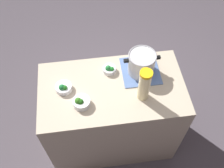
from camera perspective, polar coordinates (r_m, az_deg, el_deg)
The scene contains 8 objects.
ground_plane at distance 2.90m, azimuth -0.00°, elevation -11.26°, with size 8.00×8.00×0.00m, color #4E474E.
counter_slab at distance 2.48m, azimuth -0.00°, elevation -6.89°, with size 1.17×0.65×0.94m, color #B6A68E.
dish_cloth at distance 2.19m, azimuth 6.17°, elevation 2.85°, with size 0.31×0.31×0.01m, color #5470A3.
cooking_pot at distance 2.11m, azimuth 6.42°, elevation 4.58°, with size 0.29×0.22×0.19m.
lemonade_pitcher at distance 1.93m, azimuth 7.02°, elevation -0.21°, with size 0.09×0.09×0.30m.
broccoli_bowl_front at distance 1.98m, azimuth -6.76°, elevation -3.91°, with size 0.13×0.13×0.08m.
broccoli_bowl_center at distance 2.08m, azimuth -10.44°, elevation -0.78°, with size 0.13×0.13×0.08m.
broccoli_bowl_back at distance 2.15m, azimuth -0.55°, elevation 3.22°, with size 0.11×0.11×0.07m.
Camera 1 is at (-0.16, -1.16, 2.66)m, focal length 42.22 mm.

